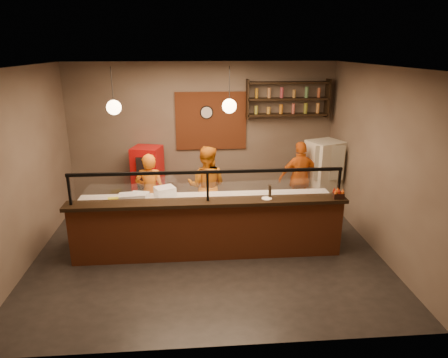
{
  "coord_description": "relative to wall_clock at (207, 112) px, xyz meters",
  "views": [
    {
      "loc": [
        -0.23,
        -6.49,
        3.49
      ],
      "look_at": [
        0.32,
        0.3,
        1.23
      ],
      "focal_mm": 32.0,
      "sensor_mm": 36.0,
      "label": 1
    }
  ],
  "objects": [
    {
      "name": "pizza_dough",
      "position": [
        0.56,
        -2.37,
        -1.19
      ],
      "size": [
        0.65,
        0.65,
        0.01
      ],
      "primitive_type": "cylinder",
      "rotation": [
        0.0,
        0.0,
        0.37
      ],
      "color": "white",
      "rests_on": "worktop"
    },
    {
      "name": "counter_ledge",
      "position": [
        -0.1,
        -2.76,
        -1.07
      ],
      "size": [
        4.7,
        0.37,
        0.06
      ],
      "primitive_type": "cube",
      "color": "black",
      "rests_on": "service_counter"
    },
    {
      "name": "prep_tub_c",
      "position": [
        -1.29,
        -2.28,
        -1.13
      ],
      "size": [
        0.34,
        0.3,
        0.15
      ],
      "primitive_type": "cube",
      "rotation": [
        0.0,
        0.0,
        -0.22
      ],
      "color": "silver",
      "rests_on": "worktop"
    },
    {
      "name": "worktop_cabinet",
      "position": [
        -0.1,
        -2.26,
        -1.68
      ],
      "size": [
        4.6,
        0.75,
        0.85
      ],
      "primitive_type": "cube",
      "color": "gray",
      "rests_on": "floor"
    },
    {
      "name": "pendant_left",
      "position": [
        -1.6,
        -2.26,
        0.45
      ],
      "size": [
        0.24,
        0.24,
        0.77
      ],
      "color": "black",
      "rests_on": "ceiling"
    },
    {
      "name": "prep_tub_b",
      "position": [
        -0.85,
        -2.05,
        -1.11
      ],
      "size": [
        0.43,
        0.39,
        0.17
      ],
      "primitive_type": "cube",
      "rotation": [
        0.0,
        0.0,
        0.43
      ],
      "color": "white",
      "rests_on": "worktop"
    },
    {
      "name": "brick_patch",
      "position": [
        0.1,
        0.01,
        -0.2
      ],
      "size": [
        1.6,
        0.04,
        1.3
      ],
      "primitive_type": "cube",
      "color": "brown",
      "rests_on": "wall_back"
    },
    {
      "name": "wall_left",
      "position": [
        -3.1,
        -2.46,
        -0.5
      ],
      "size": [
        0.0,
        5.0,
        5.0
      ],
      "primitive_type": "plane",
      "rotation": [
        1.57,
        0.0,
        1.57
      ],
      "color": "#6E5F51",
      "rests_on": "floor"
    },
    {
      "name": "cook_left",
      "position": [
        -1.18,
        -1.53,
        -1.32
      ],
      "size": [
        0.6,
        0.42,
        1.57
      ],
      "primitive_type": "imported",
      "rotation": [
        0.0,
        0.0,
        3.06
      ],
      "color": "orange",
      "rests_on": "floor"
    },
    {
      "name": "floor",
      "position": [
        -0.1,
        -2.46,
        -2.1
      ],
      "size": [
        6.0,
        6.0,
        0.0
      ],
      "primitive_type": "plane",
      "color": "black",
      "rests_on": "ground"
    },
    {
      "name": "condiment_caddy",
      "position": [
        2.1,
        -2.82,
        -0.99
      ],
      "size": [
        0.18,
        0.14,
        0.1
      ],
      "primitive_type": "cube",
      "rotation": [
        0.0,
        0.0,
        -0.02
      ],
      "color": "black",
      "rests_on": "counter_ledge"
    },
    {
      "name": "pendant_right",
      "position": [
        0.3,
        -2.26,
        0.45
      ],
      "size": [
        0.24,
        0.24,
        0.77
      ],
      "color": "black",
      "rests_on": "ceiling"
    },
    {
      "name": "cook_mid",
      "position": [
        -0.07,
        -1.36,
        -1.27
      ],
      "size": [
        0.93,
        0.8,
        1.65
      ],
      "primitive_type": "imported",
      "rotation": [
        0.0,
        0.0,
        2.9
      ],
      "color": "#C66D12",
      "rests_on": "floor"
    },
    {
      "name": "small_plate",
      "position": [
        0.89,
        -2.75,
        -1.03
      ],
      "size": [
        0.19,
        0.19,
        0.01
      ],
      "primitive_type": "cylinder",
      "rotation": [
        0.0,
        0.0,
        0.1
      ],
      "color": "white",
      "rests_on": "counter_ledge"
    },
    {
      "name": "wall_shelving",
      "position": [
        1.8,
        -0.14,
        0.3
      ],
      "size": [
        1.84,
        0.28,
        0.85
      ],
      "color": "black",
      "rests_on": "wall_back"
    },
    {
      "name": "cook_right",
      "position": [
        1.95,
        -1.0,
        -1.29
      ],
      "size": [
        0.97,
        0.45,
        1.62
      ],
      "primitive_type": "imported",
      "rotation": [
        0.0,
        0.0,
        3.21
      ],
      "color": "#D25C13",
      "rests_on": "floor"
    },
    {
      "name": "wall_clock",
      "position": [
        0.0,
        0.0,
        0.0
      ],
      "size": [
        0.3,
        0.04,
        0.3
      ],
      "primitive_type": "cylinder",
      "rotation": [
        1.57,
        0.0,
        0.0
      ],
      "color": "black",
      "rests_on": "wall_back"
    },
    {
      "name": "wall_right",
      "position": [
        2.9,
        -2.46,
        -0.5
      ],
      "size": [
        0.0,
        5.0,
        5.0
      ],
      "primitive_type": "plane",
      "rotation": [
        1.57,
        0.0,
        -1.57
      ],
      "color": "#6E5F51",
      "rests_on": "floor"
    },
    {
      "name": "prep_tub_a",
      "position": [
        -1.47,
        -2.34,
        -1.12
      ],
      "size": [
        0.34,
        0.28,
        0.16
      ],
      "primitive_type": "cube",
      "rotation": [
        0.0,
        0.0,
        0.1
      ],
      "color": "silver",
      "rests_on": "worktop"
    },
    {
      "name": "wall_back",
      "position": [
        -0.1,
        0.04,
        -0.5
      ],
      "size": [
        6.0,
        0.0,
        6.0
      ],
      "primitive_type": "plane",
      "rotation": [
        1.57,
        0.0,
        0.0
      ],
      "color": "#6E5F51",
      "rests_on": "floor"
    },
    {
      "name": "service_counter",
      "position": [
        -0.1,
        -2.76,
        -1.6
      ],
      "size": [
        4.6,
        0.25,
        1.0
      ],
      "primitive_type": "cube",
      "color": "brown",
      "rests_on": "floor"
    },
    {
      "name": "fridge",
      "position": [
        2.5,
        -0.86,
        -1.3
      ],
      "size": [
        0.84,
        0.82,
        1.59
      ],
      "primitive_type": "cube",
      "rotation": [
        0.0,
        0.0,
        0.38
      ],
      "color": "beige",
      "rests_on": "floor"
    },
    {
      "name": "rolling_pin",
      "position": [
        -1.68,
        -2.18,
        -1.17
      ],
      "size": [
        0.36,
        0.12,
        0.06
      ],
      "primitive_type": "cylinder",
      "rotation": [
        0.0,
        1.57,
        0.17
      ],
      "color": "yellow",
      "rests_on": "worktop"
    },
    {
      "name": "worktop",
      "position": [
        -0.1,
        -2.26,
        -1.23
      ],
      "size": [
        4.6,
        0.75,
        0.05
      ],
      "primitive_type": "cube",
      "color": "white",
      "rests_on": "worktop_cabinet"
    },
    {
      "name": "red_cooler",
      "position": [
        -1.35,
        -0.31,
        -1.4
      ],
      "size": [
        0.72,
        0.68,
        1.4
      ],
      "primitive_type": "cube",
      "rotation": [
        0.0,
        0.0,
        -0.25
      ],
      "color": "#BB0D0C",
      "rests_on": "floor"
    },
    {
      "name": "sneeze_guard",
      "position": [
        -0.1,
        -2.76,
        -0.73
      ],
      "size": [
        4.5,
        0.05,
        0.52
      ],
      "color": "white",
      "rests_on": "counter_ledge"
    },
    {
      "name": "ceiling",
      "position": [
        -0.1,
        -2.46,
        1.1
      ],
      "size": [
        6.0,
        6.0,
        0.0
      ],
      "primitive_type": "plane",
      "rotation": [
        3.14,
        0.0,
        0.0
      ],
      "color": "#39332C",
      "rests_on": "wall_back"
    },
    {
      "name": "wall_front",
      "position": [
        -0.1,
        -4.96,
        -0.5
      ],
      "size": [
        6.0,
        0.0,
        6.0
      ],
      "primitive_type": "plane",
      "rotation": [
        -1.57,
        0.0,
        0.0
      ],
      "color": "#6E5F51",
      "rests_on": "floor"
    },
    {
      "name": "pepper_mill",
      "position": [
        0.96,
        -2.7,
        -0.93
      ],
      "size": [
        0.06,
        0.06,
        0.22
      ],
      "primitive_type": "cylinder",
      "rotation": [
        0.0,
        0.0,
        0.36
      ],
      "color": "black",
      "rests_on": "counter_ledge"
    }
  ]
}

